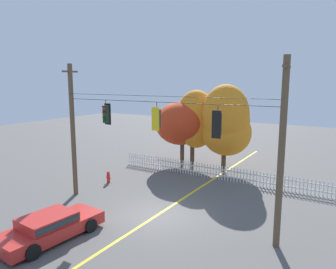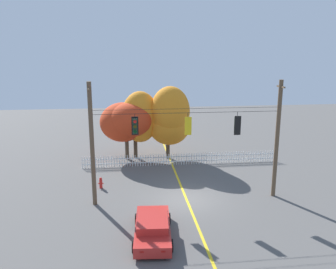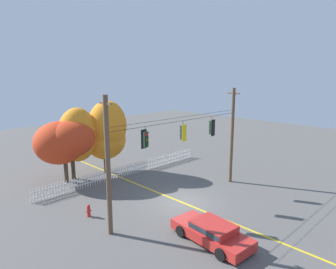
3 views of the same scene
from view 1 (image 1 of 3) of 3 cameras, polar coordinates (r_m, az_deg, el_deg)
ground at (r=17.07m, az=-1.94°, el=-14.24°), size 80.00×80.00×0.00m
lane_centerline_stripe at (r=17.06m, az=-1.94°, el=-14.23°), size 0.16×36.00×0.01m
signal_support_span at (r=15.88m, az=-2.02°, el=-0.83°), size 12.29×1.10×7.89m
traffic_signal_westbound_side at (r=17.77m, az=-11.01°, el=3.61°), size 0.43×0.38×1.36m
traffic_signal_northbound_secondary at (r=15.71m, az=-2.03°, el=2.86°), size 0.43×0.38×1.40m
traffic_signal_northbound_primary at (r=14.21m, az=8.85°, el=1.86°), size 0.43×0.38×1.49m
white_picket_fence at (r=22.79m, az=10.18°, el=-6.87°), size 17.03×0.06×1.01m
autumn_maple_near_fence at (r=26.06m, az=2.46°, el=2.17°), size 4.75×4.54×5.27m
autumn_maple_mid at (r=25.70m, az=4.84°, el=2.74°), size 3.70×3.18×6.21m
autumn_oak_far_east at (r=24.20m, az=10.30°, el=2.14°), size 3.80×3.56×6.68m
parked_car at (r=15.39m, az=-20.39°, el=-15.15°), size 2.27×4.76×1.15m
fire_hydrant at (r=22.33m, az=-10.64°, el=-7.51°), size 0.38×0.22×0.82m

